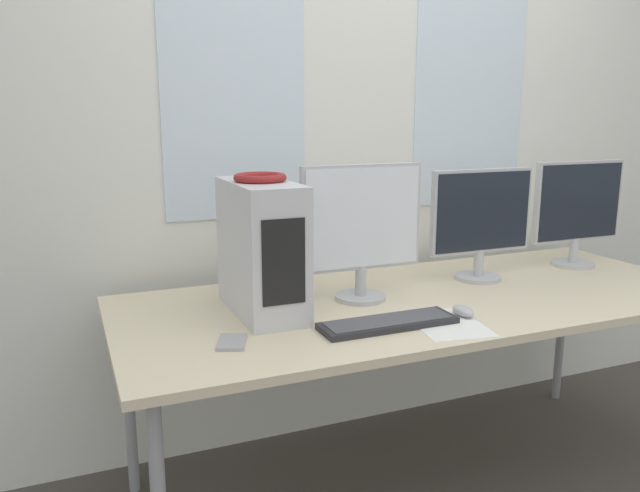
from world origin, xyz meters
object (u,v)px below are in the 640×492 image
(pc_tower, at_px, (262,248))
(cell_phone, at_px, (232,342))
(headphones, at_px, (260,178))
(monitor_right_near, at_px, (481,219))
(monitor_right_far, at_px, (578,209))
(mouse, at_px, (463,311))
(monitor_main, at_px, (362,226))
(keyboard, at_px, (388,323))

(pc_tower, bearing_deg, cell_phone, -124.16)
(headphones, bearing_deg, pc_tower, -90.00)
(monitor_right_near, bearing_deg, monitor_right_far, 3.32)
(monitor_right_near, distance_m, mouse, 0.54)
(pc_tower, distance_m, headphones, 0.23)
(monitor_main, relative_size, mouse, 4.98)
(pc_tower, distance_m, cell_phone, 0.38)
(monitor_right_far, distance_m, keyboard, 1.22)
(monitor_main, bearing_deg, headphones, 179.39)
(pc_tower, bearing_deg, monitor_main, -0.48)
(monitor_right_near, relative_size, mouse, 4.67)
(headphones, bearing_deg, monitor_right_far, 3.57)
(pc_tower, relative_size, monitor_main, 0.92)
(mouse, relative_size, cell_phone, 0.68)
(pc_tower, relative_size, cell_phone, 3.13)
(cell_phone, bearing_deg, headphones, 76.24)
(headphones, bearing_deg, mouse, -27.18)
(cell_phone, bearing_deg, pc_tower, 76.16)
(monitor_right_far, bearing_deg, monitor_right_near, -176.68)
(monitor_main, bearing_deg, keyboard, -99.45)
(monitor_main, distance_m, mouse, 0.45)
(monitor_right_near, distance_m, keyboard, 0.74)
(mouse, bearing_deg, monitor_right_near, 47.78)
(pc_tower, height_order, keyboard, pc_tower)
(monitor_right_far, xyz_separation_m, cell_phone, (-1.63, -0.35, -0.25))
(monitor_right_far, xyz_separation_m, mouse, (-0.86, -0.40, -0.24))
(headphones, relative_size, mouse, 1.77)
(monitor_main, xyz_separation_m, monitor_right_near, (0.56, 0.06, -0.02))
(monitor_right_near, xyz_separation_m, cell_phone, (-1.10, -0.32, -0.24))
(headphones, relative_size, monitor_right_near, 0.38)
(monitor_main, relative_size, monitor_right_far, 1.06)
(keyboard, bearing_deg, monitor_right_near, 30.60)
(monitor_main, height_order, monitor_right_near, monitor_main)
(pc_tower, height_order, headphones, headphones)
(cell_phone, bearing_deg, monitor_main, 45.49)
(monitor_right_near, xyz_separation_m, mouse, (-0.33, -0.37, -0.23))
(pc_tower, height_order, mouse, pc_tower)
(monitor_main, xyz_separation_m, keyboard, (-0.05, -0.30, -0.26))
(pc_tower, distance_m, monitor_right_far, 1.45)
(pc_tower, xyz_separation_m, monitor_main, (0.37, -0.00, 0.05))
(headphones, distance_m, monitor_right_far, 1.47)
(monitor_right_near, bearing_deg, cell_phone, -163.85)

